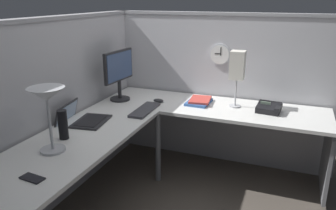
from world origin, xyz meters
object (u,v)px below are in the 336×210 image
(monitor, at_px, (119,72))
(desk_lamp_paper, at_px, (237,67))
(computer_mouse, at_px, (158,101))
(laptop, at_px, (80,119))
(office_phone, at_px, (269,108))
(book_stack, at_px, (199,101))
(thermos_flask, at_px, (63,125))
(wall_clock, at_px, (220,55))
(keyboard, at_px, (145,110))
(desk_lamp_dome, at_px, (47,100))
(cell_phone, at_px, (32,178))

(monitor, relative_size, desk_lamp_paper, 0.94)
(monitor, relative_size, computer_mouse, 4.81)
(laptop, bearing_deg, office_phone, -60.98)
(laptop, xyz_separation_m, book_stack, (0.84, -0.79, -0.00))
(thermos_flask, bearing_deg, wall_clock, -28.46)
(office_phone, bearing_deg, thermos_flask, 130.21)
(keyboard, height_order, wall_clock, wall_clock)
(keyboard, height_order, desk_lamp_dome, desk_lamp_dome)
(desk_lamp_dome, height_order, office_phone, desk_lamp_dome)
(cell_phone, bearing_deg, book_stack, -10.41)
(cell_phone, bearing_deg, desk_lamp_dome, 27.34)
(desk_lamp_paper, bearing_deg, keyboard, 119.85)
(keyboard, relative_size, desk_lamp_paper, 0.81)
(book_stack, bearing_deg, laptop, 136.69)
(cell_phone, height_order, wall_clock, wall_clock)
(office_phone, xyz_separation_m, wall_clock, (0.35, 0.55, 0.40))
(computer_mouse, xyz_separation_m, cell_phone, (-1.60, 0.12, -0.01))
(wall_clock, bearing_deg, desk_lamp_paper, -141.92)
(book_stack, height_order, wall_clock, wall_clock)
(laptop, xyz_separation_m, computer_mouse, (0.73, -0.41, -0.01))
(keyboard, xyz_separation_m, book_stack, (0.41, -0.40, 0.01))
(monitor, height_order, keyboard, monitor)
(desk_lamp_dome, bearing_deg, computer_mouse, -11.18)
(desk_lamp_dome, xyz_separation_m, wall_clock, (1.69, -0.75, 0.07))
(keyboard, distance_m, book_stack, 0.57)
(monitor, bearing_deg, thermos_flask, -175.20)
(thermos_flask, relative_size, book_stack, 0.74)
(laptop, bearing_deg, thermos_flask, -164.06)
(keyboard, distance_m, thermos_flask, 0.83)
(monitor, distance_m, computer_mouse, 0.48)
(office_phone, relative_size, book_stack, 0.76)
(monitor, bearing_deg, computer_mouse, -80.07)
(laptop, distance_m, book_stack, 1.15)
(desk_lamp_dome, relative_size, desk_lamp_paper, 0.84)
(cell_phone, xyz_separation_m, thermos_flask, (0.54, 0.19, 0.10))
(computer_mouse, bearing_deg, desk_lamp_dome, 168.82)
(desk_lamp_paper, relative_size, wall_clock, 2.41)
(desk_lamp_dome, distance_m, thermos_flask, 0.33)
(office_phone, bearing_deg, laptop, 119.02)
(laptop, relative_size, wall_clock, 1.94)
(monitor, relative_size, book_stack, 1.68)
(book_stack, relative_size, wall_clock, 1.35)
(cell_phone, height_order, office_phone, office_phone)
(desk_lamp_dome, height_order, wall_clock, wall_clock)
(thermos_flask, xyz_separation_m, desk_lamp_paper, (1.20, -1.04, 0.27))
(monitor, relative_size, keyboard, 1.16)
(desk_lamp_dome, xyz_separation_m, desk_lamp_paper, (1.40, -0.98, 0.02))
(computer_mouse, bearing_deg, cell_phone, 175.88)
(thermos_flask, height_order, desk_lamp_paper, desk_lamp_paper)
(monitor, bearing_deg, desk_lamp_dome, -173.21)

